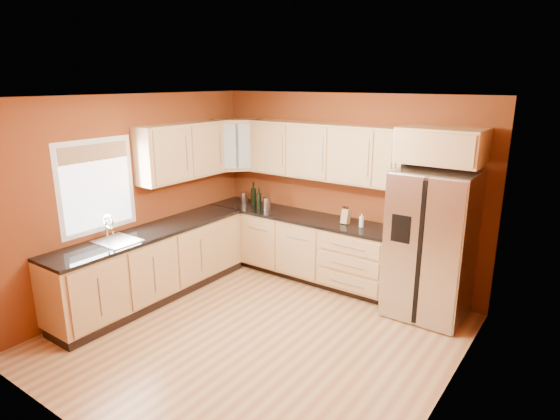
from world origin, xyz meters
name	(u,v)px	position (x,y,z in m)	size (l,w,h in m)	color
floor	(257,336)	(0.00, 0.00, 0.00)	(4.00, 4.00, 0.00)	#9A623B
ceiling	(253,97)	(0.00, 0.00, 2.60)	(4.00, 4.00, 0.00)	silver
wall_back	(345,190)	(0.00, 2.00, 1.30)	(4.00, 0.04, 2.60)	brown
wall_front	(80,294)	(0.00, -2.00, 1.30)	(4.00, 0.04, 2.60)	brown
wall_left	(133,198)	(-2.00, 0.00, 1.30)	(0.04, 4.00, 2.60)	brown
wall_right	(450,268)	(2.00, 0.00, 1.30)	(0.04, 4.00, 2.60)	brown
base_cabinets_back	(299,246)	(-0.55, 1.70, 0.44)	(2.90, 0.60, 0.88)	tan
base_cabinets_left	(153,266)	(-1.70, 0.00, 0.44)	(0.60, 2.80, 0.88)	tan
countertop_back	(299,216)	(-0.55, 1.69, 0.90)	(2.90, 0.62, 0.04)	black
countertop_left	(151,232)	(-1.69, 0.00, 0.90)	(0.62, 2.80, 0.04)	black
upper_cabinets_back	(324,152)	(-0.25, 1.83, 1.83)	(2.30, 0.33, 0.75)	tan
upper_cabinets_left	(181,152)	(-1.83, 0.72, 1.83)	(0.33, 1.35, 0.75)	tan
corner_upper_cabinet	(236,145)	(-1.67, 1.67, 1.83)	(0.62, 0.33, 0.75)	tan
over_fridge_cabinet	(442,145)	(1.35, 1.70, 2.05)	(0.92, 0.60, 0.40)	tan
refrigerator	(431,244)	(1.35, 1.62, 0.89)	(0.90, 0.75, 1.78)	#A6A6AA
window	(97,186)	(-1.98, -0.50, 1.55)	(0.03, 0.90, 1.00)	white
sink_faucet	(116,229)	(-1.69, -0.50, 1.07)	(0.50, 0.42, 0.30)	silver
canister_left	(267,204)	(-1.07, 1.62, 1.02)	(0.12, 0.12, 0.19)	#A6A6AA
canister_right	(244,198)	(-1.60, 1.74, 1.01)	(0.11, 0.11, 0.17)	#A6A6AA
wine_bottle_a	(259,198)	(-1.22, 1.63, 1.08)	(0.07, 0.07, 0.32)	black
wine_bottle_b	(254,194)	(-1.41, 1.75, 1.10)	(0.08, 0.08, 0.36)	black
knife_block	(346,216)	(0.18, 1.70, 1.02)	(0.10, 0.09, 0.20)	#AD8254
soap_dispenser	(361,220)	(0.42, 1.69, 1.01)	(0.06, 0.06, 0.17)	silver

